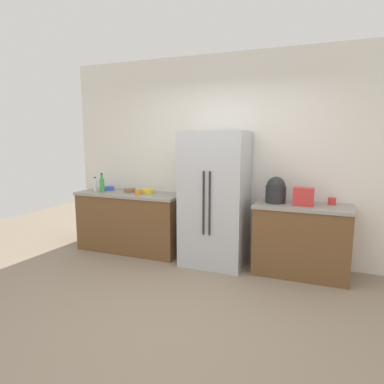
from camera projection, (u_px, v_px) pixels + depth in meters
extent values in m
plane|color=gray|center=(179.00, 311.00, 3.36)|extent=(9.99, 9.99, 0.00)
cube|color=silver|center=(230.00, 158.00, 4.78)|extent=(4.99, 0.10, 2.85)
cube|color=brown|center=(131.00, 223.00, 5.13)|extent=(1.59, 0.59, 0.85)
cube|color=gray|center=(130.00, 194.00, 5.06)|extent=(1.62, 0.62, 0.04)
cube|color=brown|center=(301.00, 241.00, 4.23)|extent=(1.13, 0.59, 0.85)
cube|color=gray|center=(303.00, 206.00, 4.16)|extent=(1.16, 0.62, 0.04)
cube|color=#B7BABF|center=(215.00, 199.00, 4.52)|extent=(0.83, 0.66, 1.80)
cylinder|color=#262628|center=(203.00, 203.00, 4.22)|extent=(0.02, 0.02, 0.81)
cylinder|color=#262628|center=(209.00, 204.00, 4.19)|extent=(0.02, 0.02, 0.81)
cube|color=red|center=(304.00, 196.00, 4.10)|extent=(0.24, 0.17, 0.22)
cylinder|color=#262628|center=(276.00, 194.00, 4.27)|extent=(0.25, 0.25, 0.22)
sphere|color=#262628|center=(276.00, 186.00, 4.25)|extent=(0.23, 0.23, 0.23)
cylinder|color=white|center=(95.00, 186.00, 5.17)|extent=(0.06, 0.06, 0.16)
cylinder|color=white|center=(95.00, 179.00, 5.15)|extent=(0.03, 0.03, 0.05)
cylinder|color=#333338|center=(95.00, 177.00, 5.15)|extent=(0.03, 0.03, 0.02)
cylinder|color=green|center=(102.00, 186.00, 5.08)|extent=(0.07, 0.07, 0.21)
cylinder|color=green|center=(102.00, 176.00, 5.06)|extent=(0.04, 0.04, 0.07)
cylinder|color=#333338|center=(101.00, 174.00, 5.05)|extent=(0.04, 0.04, 0.02)
cylinder|color=orange|center=(138.00, 192.00, 4.89)|extent=(0.09, 0.09, 0.07)
cylinder|color=red|center=(332.00, 201.00, 4.15)|extent=(0.09, 0.09, 0.09)
cylinder|color=brown|center=(130.00, 190.00, 5.11)|extent=(0.18, 0.18, 0.05)
cylinder|color=yellow|center=(148.00, 191.00, 4.99)|extent=(0.18, 0.18, 0.06)
cylinder|color=blue|center=(108.00, 188.00, 5.31)|extent=(0.18, 0.18, 0.06)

